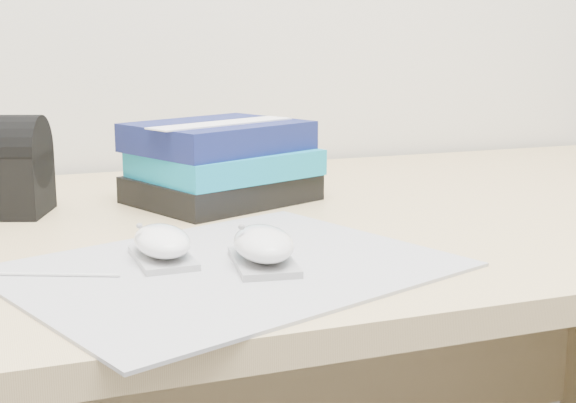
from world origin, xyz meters
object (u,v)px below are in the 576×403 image
object	(u,v)px
mouse_front	(263,247)
book_stack	(221,163)
desk	(284,363)
mouse_rear	(162,244)

from	to	relation	value
mouse_front	book_stack	xyz separation A→B (m)	(0.05, 0.33, 0.03)
desk	book_stack	distance (m)	0.30
mouse_rear	desk	bearing A→B (deg)	47.96
desk	mouse_front	size ratio (longest dim) A/B	14.39
mouse_rear	book_stack	distance (m)	0.31
desk	mouse_front	bearing A→B (deg)	-113.65
desk	mouse_front	xyz separation A→B (m)	(-0.13, -0.29, 0.26)
desk	book_stack	world-z (taller)	book_stack
desk	mouse_rear	size ratio (longest dim) A/B	16.37
mouse_front	book_stack	world-z (taller)	book_stack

